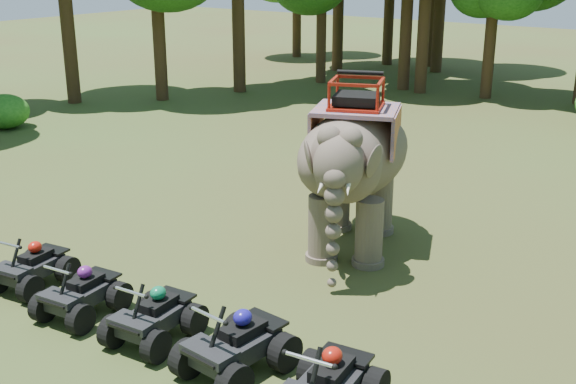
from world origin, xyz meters
name	(u,v)px	position (x,y,z in m)	size (l,w,h in m)	color
ground	(252,301)	(0.00, 0.00, 0.00)	(110.00, 110.00, 0.00)	#47381E
elephant	(354,164)	(0.14, 3.51, 1.95)	(2.05, 4.65, 3.91)	brown
atv_0	(31,261)	(-3.95, -2.08, 0.57)	(1.13, 1.55, 1.15)	black
atv_1	(81,287)	(-2.20, -2.27, 0.58)	(1.14, 1.56, 1.16)	black
atv_2	(154,309)	(-0.45, -2.13, 0.59)	(1.17, 1.61, 1.19)	black
atv_3	(236,337)	(1.36, -2.09, 0.66)	(1.29, 1.77, 1.31)	black
atv_4	(327,378)	(3.15, -2.22, 0.66)	(1.29, 1.77, 1.31)	black
tree_28	(157,2)	(-15.56, 13.08, 4.27)	(5.98, 5.98, 8.54)	#195114
tree_30	(322,15)	(-12.23, 21.02, 3.35)	(4.70, 4.70, 6.71)	#195114
tree_32	(492,18)	(-3.86, 22.01, 3.59)	(5.03, 5.03, 7.18)	#195114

